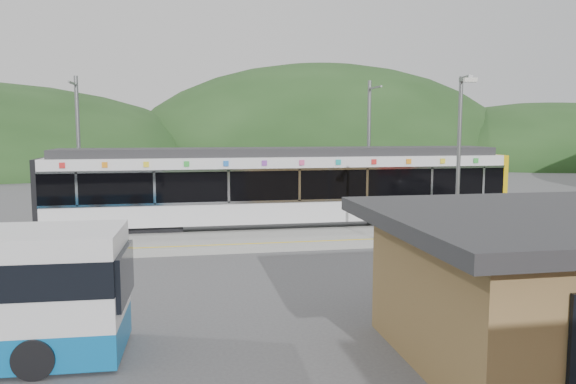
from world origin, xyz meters
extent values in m
plane|color=#4C4C4F|center=(0.00, 0.00, 0.00)|extent=(120.00, 120.00, 0.00)
ellipsoid|color=#1E3D19|center=(16.00, 54.00, 0.00)|extent=(52.00, 39.00, 26.00)
ellipsoid|color=#1E3D19|center=(45.00, 48.00, 0.00)|extent=(44.00, 33.00, 16.00)
cube|color=#9E9E99|center=(0.00, 3.30, 0.15)|extent=(26.00, 3.20, 0.30)
cube|color=yellow|center=(0.00, 2.00, 0.30)|extent=(26.00, 0.10, 0.01)
cube|color=black|center=(-3.94, 6.00, 0.30)|extent=(3.20, 2.20, 0.56)
cube|color=black|center=(8.06, 6.00, 0.30)|extent=(3.20, 2.20, 0.56)
cube|color=silver|center=(2.06, 6.00, 1.04)|extent=(20.00, 2.90, 0.92)
cube|color=black|center=(2.06, 6.00, 2.23)|extent=(20.00, 2.96, 1.45)
cube|color=silver|center=(2.06, 4.50, 1.55)|extent=(20.00, 0.05, 0.10)
cube|color=silver|center=(2.06, 4.50, 2.90)|extent=(20.00, 0.05, 0.10)
cube|color=silver|center=(2.06, 6.00, 3.17)|extent=(20.00, 2.90, 0.45)
cube|color=#2D2D30|center=(2.06, 6.00, 3.58)|extent=(19.40, 2.50, 0.36)
cube|color=gold|center=(12.18, 6.00, 1.90)|extent=(0.24, 2.92, 3.00)
cube|color=black|center=(-8.04, 6.00, 1.90)|extent=(0.20, 2.92, 3.00)
cube|color=silver|center=(-6.44, 4.50, 2.23)|extent=(0.10, 0.05, 1.35)
cube|color=silver|center=(-3.44, 4.50, 2.23)|extent=(0.10, 0.05, 1.35)
cube|color=silver|center=(-0.44, 4.50, 2.23)|extent=(0.10, 0.05, 1.35)
cube|color=silver|center=(2.56, 4.50, 2.23)|extent=(0.10, 0.05, 1.35)
cube|color=silver|center=(5.56, 4.50, 2.23)|extent=(0.10, 0.05, 1.35)
cube|color=silver|center=(8.56, 4.50, 2.23)|extent=(0.10, 0.05, 1.35)
cube|color=silver|center=(11.06, 4.50, 2.23)|extent=(0.10, 0.05, 1.35)
cube|color=red|center=(-6.94, 4.51, 3.18)|extent=(0.22, 0.04, 0.22)
cube|color=orange|center=(-5.34, 4.51, 3.18)|extent=(0.22, 0.04, 0.22)
cube|color=yellow|center=(-3.74, 4.51, 3.18)|extent=(0.22, 0.04, 0.22)
cube|color=green|center=(-2.14, 4.51, 3.18)|extent=(0.22, 0.04, 0.22)
cube|color=blue|center=(-0.54, 4.51, 3.18)|extent=(0.22, 0.04, 0.22)
cube|color=purple|center=(1.06, 4.51, 3.18)|extent=(0.22, 0.04, 0.22)
cube|color=#E54C8C|center=(2.66, 4.51, 3.18)|extent=(0.22, 0.04, 0.22)
cube|color=#19A5A5|center=(4.26, 4.51, 3.18)|extent=(0.22, 0.04, 0.22)
cube|color=red|center=(5.86, 4.51, 3.18)|extent=(0.22, 0.04, 0.22)
cube|color=orange|center=(7.46, 4.51, 3.18)|extent=(0.22, 0.04, 0.22)
cube|color=yellow|center=(9.06, 4.51, 3.18)|extent=(0.22, 0.04, 0.22)
cube|color=green|center=(10.66, 4.51, 3.18)|extent=(0.22, 0.04, 0.22)
cylinder|color=slate|center=(-7.00, 8.60, 3.50)|extent=(0.18, 0.18, 7.00)
cube|color=slate|center=(-7.00, 7.80, 6.60)|extent=(0.08, 1.80, 0.08)
cylinder|color=slate|center=(7.00, 8.60, 3.50)|extent=(0.18, 0.18, 7.00)
cube|color=slate|center=(7.00, 7.80, 6.60)|extent=(0.08, 1.80, 0.08)
cylinder|color=black|center=(-5.03, -7.01, 0.39)|extent=(0.87, 2.33, 0.79)
cylinder|color=slate|center=(5.89, -3.00, 3.08)|extent=(0.12, 0.12, 6.16)
cube|color=slate|center=(5.89, -3.46, 6.05)|extent=(0.34, 1.03, 0.12)
cube|color=silver|center=(5.89, -3.92, 5.97)|extent=(0.38, 0.25, 0.12)
camera|label=1|loc=(-2.30, -18.66, 4.62)|focal=35.00mm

